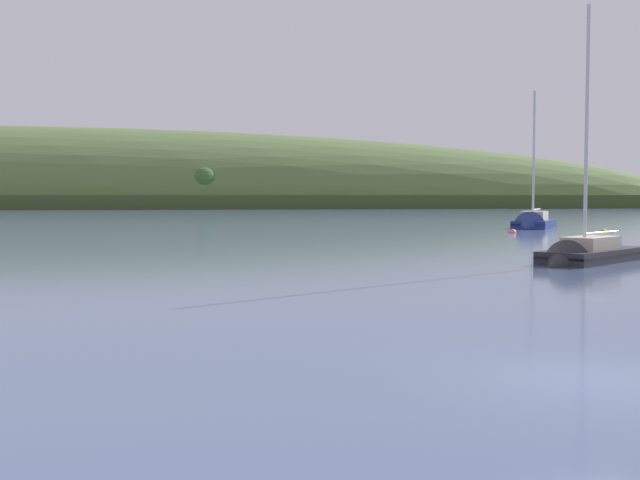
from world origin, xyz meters
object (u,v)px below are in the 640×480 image
at_px(mooring_buoy_off_fishing_boat, 603,231).
at_px(sailboat_midwater_white, 584,260).
at_px(sailboat_far_left, 532,225).
at_px(mooring_buoy_foreground, 512,233).

bearing_deg(mooring_buoy_off_fishing_boat, sailboat_midwater_white, -124.27).
height_order(sailboat_midwater_white, mooring_buoy_off_fishing_boat, sailboat_midwater_white).
bearing_deg(sailboat_midwater_white, mooring_buoy_off_fishing_boat, -157.81).
height_order(sailboat_midwater_white, sailboat_far_left, sailboat_far_left).
xyz_separation_m(sailboat_far_left, mooring_buoy_foreground, (-6.37, -8.18, -0.34)).
distance_m(sailboat_midwater_white, mooring_buoy_off_fishing_boat, 37.32).
distance_m(sailboat_midwater_white, sailboat_far_left, 42.26).
bearing_deg(sailboat_midwater_white, sailboat_far_left, -148.44).
distance_m(sailboat_far_left, mooring_buoy_off_fishing_boat, 8.16).
bearing_deg(sailboat_far_left, sailboat_midwater_white, 12.90).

